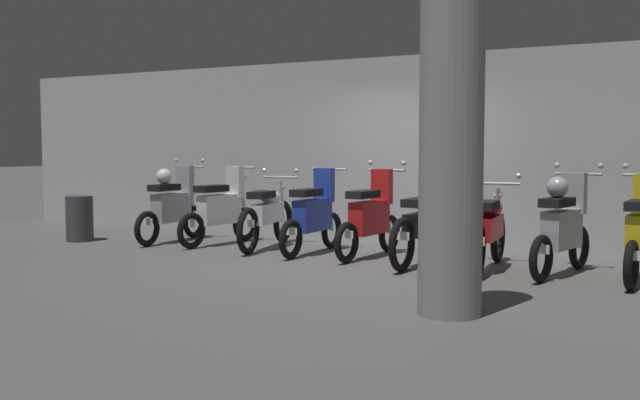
# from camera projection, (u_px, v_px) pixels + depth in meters

# --- Properties ---
(ground_plane) EXTENTS (80.00, 80.00, 0.00)m
(ground_plane) POSITION_uv_depth(u_px,v_px,m) (356.00, 261.00, 9.43)
(ground_plane) COLOR #565451
(back_wall) EXTENTS (16.00, 0.30, 2.83)m
(back_wall) POSITION_uv_depth(u_px,v_px,m) (414.00, 151.00, 11.04)
(back_wall) COLOR #ADADB2
(back_wall) RESTS_ON ground
(motorbike_slot_0) EXTENTS (0.59, 1.68, 1.29)m
(motorbike_slot_0) POSITION_uv_depth(u_px,v_px,m) (172.00, 205.00, 11.31)
(motorbike_slot_0) COLOR black
(motorbike_slot_0) RESTS_ON ground
(motorbike_slot_1) EXTENTS (0.56, 1.68, 1.18)m
(motorbike_slot_1) POSITION_uv_depth(u_px,v_px,m) (221.00, 210.00, 11.01)
(motorbike_slot_1) COLOR black
(motorbike_slot_1) RESTS_ON ground
(motorbike_slot_2) EXTENTS (0.61, 1.93, 1.15)m
(motorbike_slot_2) POSITION_uv_depth(u_px,v_px,m) (267.00, 214.00, 10.61)
(motorbike_slot_2) COLOR black
(motorbike_slot_2) RESTS_ON ground
(motorbike_slot_3) EXTENTS (0.56, 1.68, 1.18)m
(motorbike_slot_3) POSITION_uv_depth(u_px,v_px,m) (314.00, 216.00, 10.10)
(motorbike_slot_3) COLOR black
(motorbike_slot_3) RESTS_ON ground
(motorbike_slot_4) EXTENTS (0.59, 1.68, 1.29)m
(motorbike_slot_4) POSITION_uv_depth(u_px,v_px,m) (371.00, 218.00, 9.75)
(motorbike_slot_4) COLOR black
(motorbike_slot_4) RESTS_ON ground
(motorbike_slot_5) EXTENTS (0.59, 1.95, 1.15)m
(motorbike_slot_5) POSITION_uv_depth(u_px,v_px,m) (424.00, 225.00, 9.17)
(motorbike_slot_5) COLOR black
(motorbike_slot_5) RESTS_ON ground
(motorbike_slot_6) EXTENTS (0.59, 1.95, 1.15)m
(motorbike_slot_6) POSITION_uv_depth(u_px,v_px,m) (489.00, 229.00, 8.75)
(motorbike_slot_6) COLOR black
(motorbike_slot_6) RESTS_ON ground
(motorbike_slot_7) EXTENTS (0.58, 1.67, 1.29)m
(motorbike_slot_7) POSITION_uv_depth(u_px,v_px,m) (563.00, 226.00, 8.38)
(motorbike_slot_7) COLOR black
(motorbike_slot_7) RESTS_ON ground
(support_pillar) EXTENTS (0.56, 0.56, 2.83)m
(support_pillar) POSITION_uv_depth(u_px,v_px,m) (451.00, 154.00, 6.35)
(support_pillar) COLOR gray
(support_pillar) RESTS_ON ground
(trash_bin) EXTENTS (0.42, 0.42, 0.71)m
(trash_bin) POSITION_uv_depth(u_px,v_px,m) (80.00, 219.00, 11.41)
(trash_bin) COLOR #38383D
(trash_bin) RESTS_ON ground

